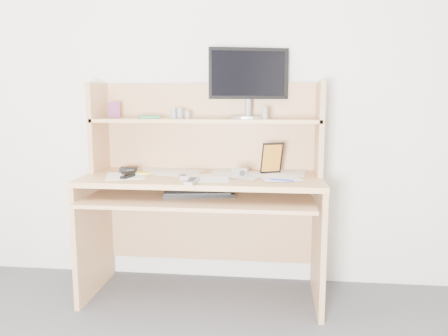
# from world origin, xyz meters

# --- Properties ---
(back_wall) EXTENTS (3.60, 0.04, 2.50)m
(back_wall) POSITION_xyz_m (0.00, 1.80, 1.25)
(back_wall) COLOR silver
(back_wall) RESTS_ON floor
(desk) EXTENTS (1.40, 0.70, 1.30)m
(desk) POSITION_xyz_m (0.00, 1.56, 0.69)
(desk) COLOR tan
(desk) RESTS_ON floor
(paper_clutter) EXTENTS (1.32, 0.54, 0.01)m
(paper_clutter) POSITION_xyz_m (0.00, 1.48, 0.75)
(paper_clutter) COLOR white
(paper_clutter) RESTS_ON desk
(keyboard) EXTENTS (0.42, 0.21, 0.03)m
(keyboard) POSITION_xyz_m (-0.00, 1.38, 0.66)
(keyboard) COLOR black
(keyboard) RESTS_ON desk
(tv_remote) EXTENTS (0.06, 0.17, 0.02)m
(tv_remote) POSITION_xyz_m (-0.01, 1.22, 0.76)
(tv_remote) COLOR gray
(tv_remote) RESTS_ON paper_clutter
(flip_phone) EXTENTS (0.08, 0.10, 0.02)m
(flip_phone) POSITION_xyz_m (-0.09, 1.35, 0.77)
(flip_phone) COLOR #B0B0B2
(flip_phone) RESTS_ON paper_clutter
(stapler) EXTENTS (0.06, 0.12, 0.04)m
(stapler) POSITION_xyz_m (-0.42, 1.37, 0.77)
(stapler) COLOR black
(stapler) RESTS_ON paper_clutter
(wallet) EXTENTS (0.11, 0.09, 0.03)m
(wallet) POSITION_xyz_m (-0.48, 1.56, 0.77)
(wallet) COLOR black
(wallet) RESTS_ON paper_clutter
(sticky_note_pad) EXTENTS (0.09, 0.09, 0.01)m
(sticky_note_pad) POSITION_xyz_m (-0.37, 1.51, 0.75)
(sticky_note_pad) COLOR gold
(sticky_note_pad) RESTS_ON desk
(digital_camera) EXTENTS (0.09, 0.06, 0.05)m
(digital_camera) POSITION_xyz_m (0.22, 1.41, 0.78)
(digital_camera) COLOR #A5A5A7
(digital_camera) RESTS_ON paper_clutter
(game_case) EXTENTS (0.13, 0.07, 0.19)m
(game_case) POSITION_xyz_m (0.41, 1.58, 0.85)
(game_case) COLOR black
(game_case) RESTS_ON paper_clutter
(blue_pen) EXTENTS (0.13, 0.05, 0.01)m
(blue_pen) POSITION_xyz_m (0.46, 1.34, 0.76)
(blue_pen) COLOR #1A30C6
(blue_pen) RESTS_ON paper_clutter
(card_box) EXTENTS (0.08, 0.04, 0.10)m
(card_box) POSITION_xyz_m (-0.58, 1.63, 1.13)
(card_box) COLOR #A72316
(card_box) RESTS_ON desk
(shelf_book) EXTENTS (0.17, 0.20, 0.02)m
(shelf_book) POSITION_xyz_m (-0.35, 1.61, 1.09)
(shelf_book) COLOR #34834E
(shelf_book) RESTS_ON desk
(chip_stack_a) EXTENTS (0.06, 0.06, 0.06)m
(chip_stack_a) POSITION_xyz_m (-0.16, 1.64, 1.11)
(chip_stack_a) COLOR black
(chip_stack_a) RESTS_ON desk
(chip_stack_b) EXTENTS (0.04, 0.04, 0.06)m
(chip_stack_b) POSITION_xyz_m (-0.20, 1.61, 1.11)
(chip_stack_b) COLOR white
(chip_stack_b) RESTS_ON desk
(chip_stack_c) EXTENTS (0.05, 0.05, 0.05)m
(chip_stack_c) POSITION_xyz_m (-0.12, 1.65, 1.10)
(chip_stack_c) COLOR black
(chip_stack_c) RESTS_ON desk
(chip_stack_d) EXTENTS (0.05, 0.05, 0.07)m
(chip_stack_d) POSITION_xyz_m (0.36, 1.59, 1.11)
(chip_stack_d) COLOR silver
(chip_stack_d) RESTS_ON desk
(monitor) EXTENTS (0.48, 0.25, 0.43)m
(monitor) POSITION_xyz_m (0.26, 1.67, 1.31)
(monitor) COLOR #A2A2A6
(monitor) RESTS_ON desk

